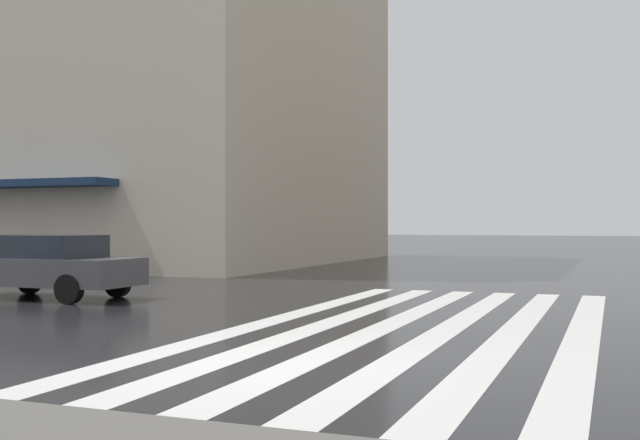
{
  "coord_description": "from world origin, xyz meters",
  "views": [
    {
      "loc": [
        -8.11,
        -3.89,
        1.64
      ],
      "look_at": [
        4.94,
        1.15,
        1.73
      ],
      "focal_mm": 42.84,
      "sensor_mm": 36.0,
      "label": 1
    }
  ],
  "objects": [
    {
      "name": "ground_plane",
      "position": [
        0.0,
        0.0,
        0.0
      ],
      "size": [
        220.0,
        220.0,
        0.0
      ],
      "primitive_type": "plane",
      "color": "black"
    },
    {
      "name": "zebra_crossing",
      "position": [
        4.0,
        -0.95,
        0.0
      ],
      "size": [
        13.0,
        5.5,
        0.01
      ],
      "color": "silver",
      "rests_on": "ground_plane"
    },
    {
      "name": "haussmann_block_mid",
      "position": [
        21.45,
        20.03,
        9.14
      ],
      "size": [
        19.1,
        25.71,
        18.67
      ],
      "color": "beige",
      "rests_on": "ground_plane"
    },
    {
      "name": "car_dark_grey",
      "position": [
        5.5,
        7.89,
        0.76
      ],
      "size": [
        1.85,
        4.1,
        1.41
      ],
      "color": "#4C4C51",
      "rests_on": "ground_plane"
    }
  ]
}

